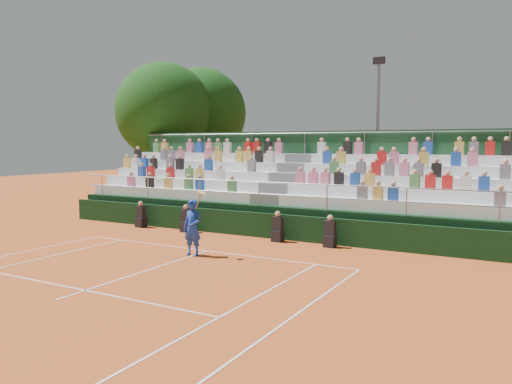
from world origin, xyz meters
The scene contains 8 objects.
ground centered at (0.00, 0.00, 0.00)m, with size 90.00×90.00×0.00m, color #C95721.
courtside_wall centered at (0.00, 3.20, 0.50)m, with size 20.00×0.15×1.00m, color black.
line_officials centered at (-0.92, 2.75, 0.48)m, with size 9.48×0.40×1.19m.
grandstand centered at (0.00, 6.44, 1.09)m, with size 20.00×5.20×4.40m.
tennis_player centered at (-0.01, -0.85, 0.95)m, with size 0.88×0.46×2.22m.
tree_west centered at (-11.00, 11.10, 5.86)m, with size 6.21×6.21×8.98m.
tree_east centered at (-10.19, 14.01, 5.87)m, with size 6.16×6.16×8.97m.
floodlight_mast centered at (2.60, 12.03, 4.82)m, with size 0.60×0.25×8.28m.
Camera 1 is at (9.91, -14.25, 3.73)m, focal length 35.00 mm.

